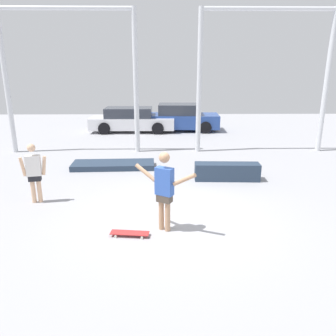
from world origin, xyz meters
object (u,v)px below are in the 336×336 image
at_px(skateboarder, 164,187).
at_px(bystander, 34,171).
at_px(skateboard, 130,233).
at_px(parked_car_blue, 181,118).
at_px(manual_pad, 114,165).
at_px(grind_box, 227,172).
at_px(parked_car_white, 131,120).

xyz_separation_m(skateboarder, bystander, (-3.23, 1.57, -0.12)).
xyz_separation_m(skateboarder, skateboard, (-0.71, -0.25, -0.89)).
bearing_deg(parked_car_blue, skateboard, -95.86).
height_order(skateboard, manual_pad, manual_pad).
xyz_separation_m(skateboard, grind_box, (2.64, 3.49, 0.20)).
xyz_separation_m(parked_car_blue, bystander, (-4.23, -10.20, 0.15)).
bearing_deg(grind_box, skateboarder, -120.83).
bearing_deg(manual_pad, bystander, -116.40).
xyz_separation_m(skateboard, manual_pad, (-1.02, 4.86, 0.03)).
bearing_deg(parked_car_white, skateboard, -84.70).
height_order(skateboarder, parked_car_blue, skateboarder).
distance_m(parked_car_white, bystander, 10.01).
height_order(parked_car_white, bystander, bystander).
bearing_deg(parked_car_white, parked_car_blue, 6.90).
bearing_deg(bystander, parked_car_blue, -123.83).
bearing_deg(grind_box, skateboard, -127.12).
xyz_separation_m(manual_pad, parked_car_blue, (2.72, 7.16, 0.60)).
height_order(manual_pad, parked_car_white, parked_car_white).
bearing_deg(manual_pad, skateboard, -78.18).
height_order(skateboard, bystander, bystander).
distance_m(skateboard, parked_car_white, 11.76).
bearing_deg(grind_box, parked_car_white, 113.89).
height_order(parked_car_white, parked_car_blue, parked_car_blue).
distance_m(grind_box, bystander, 5.46).
xyz_separation_m(skateboard, parked_car_blue, (1.71, 12.01, 0.63)).
relative_size(skateboard, parked_car_blue, 0.20).
relative_size(parked_car_blue, bystander, 2.67).
bearing_deg(skateboard, skateboarder, 26.17).
height_order(manual_pad, bystander, bystander).
bearing_deg(manual_pad, skateboarder, -69.44).
distance_m(parked_car_white, parked_car_blue, 2.72).
bearing_deg(manual_pad, grind_box, -20.48).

